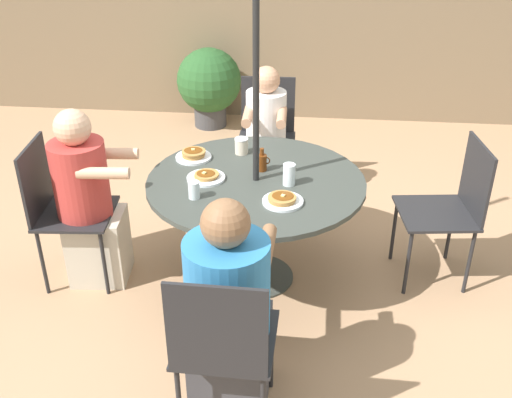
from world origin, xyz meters
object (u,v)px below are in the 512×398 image
object	(u,v)px
patio_chair_west	(267,130)
diner_west	(266,142)
pancake_plate_c	(194,155)
coffee_cup	(241,146)
drinking_glass_a	(194,190)
drinking_glass_b	(289,174)
patio_chair_south	(452,203)
patio_chair_east	(223,341)
diner_east	(229,318)
patio_table	(256,194)
patio_chair_north	(60,204)
pancake_plate_a	(282,200)
pancake_plate_b	(206,177)
potted_shrub	(209,83)
syrup_bottle	(262,162)
diner_north	(89,205)

from	to	relation	value
patio_chair_west	diner_west	world-z (taller)	diner_west
pancake_plate_c	coffee_cup	distance (m)	0.32
drinking_glass_a	drinking_glass_b	xyz separation A→B (m)	(0.52, 0.22, 0.02)
patio_chair_south	patio_chair_west	xyz separation A→B (m)	(-1.24, 1.06, 0.00)
patio_chair_east	diner_west	world-z (taller)	diner_west
diner_east	diner_west	distance (m)	2.06
patio_table	patio_chair_north	xyz separation A→B (m)	(-1.21, -0.10, -0.08)
patio_chair_south	drinking_glass_b	world-z (taller)	patio_chair_south
pancake_plate_a	pancake_plate_b	distance (m)	0.53
patio_chair_south	drinking_glass_a	distance (m)	1.60
pancake_plate_b	diner_east	bearing A→B (deg)	-74.52
patio_table	diner_west	world-z (taller)	diner_west
patio_chair_north	diner_east	distance (m)	1.51
diner_west	pancake_plate_b	bearing A→B (deg)	74.09
potted_shrub	patio_table	bearing A→B (deg)	-74.07
patio_table	patio_chair_north	size ratio (longest dim) A/B	1.41
patio_table	drinking_glass_b	distance (m)	0.26
diner_east	syrup_bottle	distance (m)	1.19
syrup_bottle	drinking_glass_b	distance (m)	0.25
patio_table	patio_chair_north	bearing A→B (deg)	-175.30
pancake_plate_a	patio_chair_north	bearing A→B (deg)	173.01
pancake_plate_a	potted_shrub	world-z (taller)	potted_shrub
diner_north	syrup_bottle	xyz separation A→B (m)	(1.05, 0.21, 0.24)
diner_east	potted_shrub	size ratio (longest dim) A/B	1.44
coffee_cup	patio_chair_east	bearing A→B (deg)	-86.07
potted_shrub	patio_chair_south	bearing A→B (deg)	-51.48
diner_east	diner_north	bearing A→B (deg)	138.01
patio_chair_west	drinking_glass_b	xyz separation A→B (m)	(0.23, -1.26, 0.25)
patio_chair_north	diner_east	size ratio (longest dim) A/B	0.80
pancake_plate_b	potted_shrub	distance (m)	2.67
patio_chair_west	potted_shrub	size ratio (longest dim) A/B	1.16
patio_chair_east	patio_chair_south	world-z (taller)	same
diner_west	diner_east	bearing A→B (deg)	88.60
patio_table	coffee_cup	world-z (taller)	coffee_cup
pancake_plate_c	potted_shrub	distance (m)	2.37
drinking_glass_a	drinking_glass_b	size ratio (longest dim) A/B	0.77
patio_table	patio_chair_west	distance (m)	1.22
diner_east	drinking_glass_a	size ratio (longest dim) A/B	11.46
diner_west	drinking_glass_a	size ratio (longest dim) A/B	10.84
pancake_plate_c	drinking_glass_b	xyz separation A→B (m)	(0.63, -0.30, 0.04)
pancake_plate_a	drinking_glass_a	bearing A→B (deg)	179.05
pancake_plate_a	syrup_bottle	distance (m)	0.43
patio_chair_east	coffee_cup	xyz separation A→B (m)	(-0.11, 1.58, 0.23)
diner_east	patio_chair_south	size ratio (longest dim) A/B	1.24
diner_north	patio_chair_south	world-z (taller)	diner_north
pancake_plate_b	syrup_bottle	bearing A→B (deg)	25.44
diner_north	patio_chair_south	size ratio (longest dim) A/B	1.24
patio_chair_north	diner_north	distance (m)	0.18
patio_chair_south	patio_chair_west	size ratio (longest dim) A/B	1.00
patio_chair_east	pancake_plate_b	world-z (taller)	patio_chair_east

